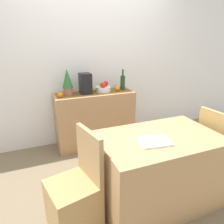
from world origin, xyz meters
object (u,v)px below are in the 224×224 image
(wine_bottle, at_px, (123,82))
(dining_table, at_px, (157,170))
(chair_near_window, at_px, (75,201))
(fruit_bowl, at_px, (103,89))
(coffee_maker, at_px, (85,84))
(potted_plant, at_px, (67,82))
(chair_by_corner, at_px, (218,161))
(sideboard_console, at_px, (95,119))
(open_book, at_px, (154,142))

(wine_bottle, relative_size, dining_table, 0.28)
(wine_bottle, bearing_deg, chair_near_window, -127.86)
(fruit_bowl, xyz_separation_m, wine_bottle, (0.32, 0.00, 0.08))
(fruit_bowl, relative_size, coffee_maker, 0.77)
(fruit_bowl, height_order, coffee_maker, coffee_maker)
(wine_bottle, xyz_separation_m, potted_plant, (-0.85, 0.00, 0.08))
(wine_bottle, xyz_separation_m, dining_table, (-0.26, -1.42, -0.59))
(wine_bottle, relative_size, chair_by_corner, 0.36)
(wine_bottle, height_order, dining_table, wine_bottle)
(sideboard_console, distance_m, wine_bottle, 0.71)
(sideboard_console, distance_m, chair_near_window, 1.56)
(fruit_bowl, relative_size, chair_by_corner, 0.25)
(chair_by_corner, bearing_deg, open_book, -175.12)
(wine_bottle, height_order, coffee_maker, wine_bottle)
(coffee_maker, xyz_separation_m, dining_table, (0.33, -1.42, -0.62))
(sideboard_console, xyz_separation_m, open_book, (0.08, -1.50, 0.33))
(potted_plant, bearing_deg, wine_bottle, 0.00)
(wine_bottle, bearing_deg, chair_by_corner, -67.88)
(sideboard_console, xyz_separation_m, wine_bottle, (0.46, 0.00, 0.54))
(coffee_maker, height_order, chair_by_corner, coffee_maker)
(sideboard_console, bearing_deg, potted_plant, 180.00)
(potted_plant, height_order, open_book, potted_plant)
(wine_bottle, distance_m, chair_near_window, 1.92)
(coffee_maker, xyz_separation_m, open_book, (0.22, -1.50, -0.24))
(dining_table, relative_size, chair_by_corner, 1.28)
(wine_bottle, bearing_deg, fruit_bowl, 180.00)
(coffee_maker, height_order, potted_plant, potted_plant)
(sideboard_console, bearing_deg, fruit_bowl, 0.00)
(chair_by_corner, bearing_deg, sideboard_console, 126.19)
(potted_plant, bearing_deg, open_book, -72.64)
(coffee_maker, height_order, dining_table, coffee_maker)
(potted_plant, bearing_deg, coffee_maker, 0.00)
(open_book, distance_m, chair_near_window, 0.87)
(fruit_bowl, height_order, wine_bottle, wine_bottle)
(wine_bottle, xyz_separation_m, chair_near_window, (-1.10, -1.42, -0.70))
(potted_plant, distance_m, open_book, 1.60)
(fruit_bowl, distance_m, open_book, 1.51)
(sideboard_console, relative_size, fruit_bowl, 5.22)
(sideboard_console, xyz_separation_m, fruit_bowl, (0.14, 0.00, 0.47))
(chair_near_window, bearing_deg, dining_table, -0.24)
(sideboard_console, xyz_separation_m, potted_plant, (-0.39, 0.00, 0.62))
(sideboard_console, bearing_deg, chair_near_window, -114.28)
(open_book, bearing_deg, wine_bottle, 84.07)
(fruit_bowl, relative_size, open_book, 0.81)
(fruit_bowl, bearing_deg, potted_plant, 180.00)
(wine_bottle, bearing_deg, sideboard_console, 180.00)
(dining_table, height_order, chair_by_corner, chair_by_corner)
(fruit_bowl, height_order, potted_plant, potted_plant)
(dining_table, bearing_deg, coffee_maker, 103.17)
(coffee_maker, bearing_deg, open_book, -81.83)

